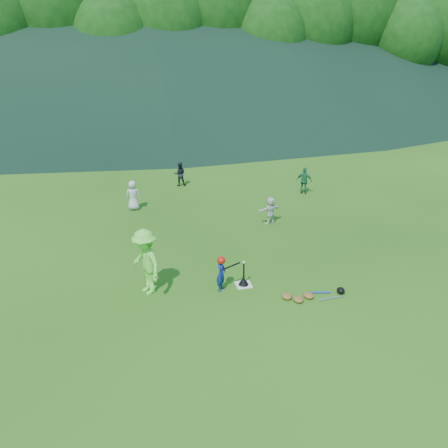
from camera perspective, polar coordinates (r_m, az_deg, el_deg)
name	(u,v)px	position (r m, az deg, el deg)	size (l,w,h in m)	color
ground	(243,285)	(12.74, 2.56, -7.96)	(120.00, 120.00, 0.00)	#235012
home_plate	(243,285)	(12.74, 2.56, -7.92)	(0.45, 0.45, 0.02)	silver
baseball	(244,262)	(12.38, 2.62, -5.02)	(0.08, 0.08, 0.08)	white
batter_child	(221,274)	(12.25, -0.37, -6.54)	(0.37, 0.24, 1.02)	navy
adult_coach	(146,262)	(12.13, -10.18, -4.90)	(1.22, 0.70, 1.89)	#6FE844
fielder_a	(133,195)	(18.52, -11.79, 3.68)	(0.61, 0.40, 1.25)	beige
fielder_b	(180,174)	(21.45, -5.79, 6.50)	(0.56, 0.44, 1.16)	black
fielder_c	(304,181)	(20.47, 10.45, 5.57)	(0.72, 0.30, 1.23)	#206B41
fielder_d	(270,210)	(16.82, 6.09, 1.77)	(0.99, 0.31, 1.07)	silver
batting_tee	(244,281)	(12.68, 2.57, -7.46)	(0.30, 0.30, 0.68)	black
batter_gear	(222,261)	(12.07, -0.26, -4.82)	(0.71, 0.32, 0.38)	#B7160C
equipment_pile	(309,295)	(12.34, 11.03, -9.14)	(1.80, 0.56, 0.19)	olive
outfield_fence	(157,116)	(39.10, -8.71, 13.81)	(70.07, 0.08, 1.33)	gray
tree_line	(149,23)	(44.54, -9.75, 24.50)	(70.04, 11.40, 14.82)	#382314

